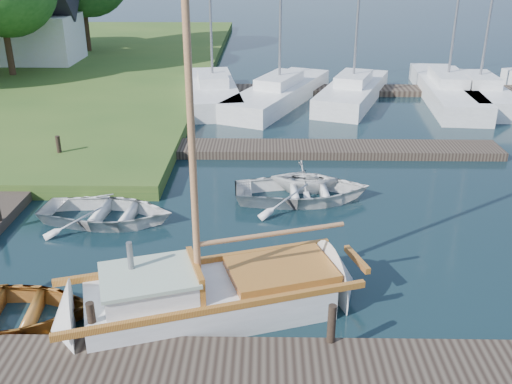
{
  "coord_description": "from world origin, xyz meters",
  "views": [
    {
      "loc": [
        0.24,
        -13.79,
        7.18
      ],
      "look_at": [
        0.0,
        0.0,
        1.2
      ],
      "focal_mm": 40.0,
      "sensor_mm": 36.0,
      "label": 1
    }
  ],
  "objects_px": {
    "dinghy": "(0,307)",
    "house_c": "(34,27)",
    "mooring_post_2": "(332,324)",
    "tender_b": "(305,175)",
    "tender_a": "(106,209)",
    "marina_boat_2": "(353,90)",
    "marina_boat_1": "(279,92)",
    "tender_c": "(303,187)",
    "mooring_post_1": "(92,321)",
    "marina_boat_4": "(478,91)",
    "marina_boat_0": "(213,90)",
    "mooring_post_5": "(59,147)",
    "marina_boat_3": "(446,89)",
    "sailboat": "(216,298)"
  },
  "relations": [
    {
      "from": "dinghy",
      "to": "house_c",
      "type": "xyz_separation_m",
      "value": [
        -8.84,
        26.16,
        2.19
      ]
    },
    {
      "from": "mooring_post_2",
      "to": "tender_b",
      "type": "distance_m",
      "value": 7.87
    },
    {
      "from": "tender_a",
      "to": "house_c",
      "type": "distance_m",
      "value": 23.65
    },
    {
      "from": "dinghy",
      "to": "marina_boat_2",
      "type": "height_order",
      "value": "marina_boat_2"
    },
    {
      "from": "marina_boat_1",
      "to": "tender_c",
      "type": "bearing_deg",
      "value": -154.12
    },
    {
      "from": "mooring_post_1",
      "to": "dinghy",
      "type": "relative_size",
      "value": 0.21
    },
    {
      "from": "tender_a",
      "to": "marina_boat_4",
      "type": "xyz_separation_m",
      "value": [
        14.93,
        13.57,
        0.18
      ]
    },
    {
      "from": "tender_a",
      "to": "marina_boat_0",
      "type": "height_order",
      "value": "marina_boat_0"
    },
    {
      "from": "marina_boat_2",
      "to": "house_c",
      "type": "relative_size",
      "value": 2.12
    },
    {
      "from": "mooring_post_5",
      "to": "tender_b",
      "type": "xyz_separation_m",
      "value": [
        8.48,
        -2.13,
        -0.14
      ]
    },
    {
      "from": "tender_c",
      "to": "marina_boat_3",
      "type": "relative_size",
      "value": 0.39
    },
    {
      "from": "house_c",
      "to": "tender_b",
      "type": "bearing_deg",
      "value": -51.03
    },
    {
      "from": "mooring_post_5",
      "to": "sailboat",
      "type": "relative_size",
      "value": 0.08
    },
    {
      "from": "marina_boat_0",
      "to": "tender_a",
      "type": "bearing_deg",
      "value": 163.48
    },
    {
      "from": "mooring_post_2",
      "to": "marina_boat_0",
      "type": "bearing_deg",
      "value": 101.47
    },
    {
      "from": "tender_a",
      "to": "marina_boat_3",
      "type": "relative_size",
      "value": 0.35
    },
    {
      "from": "sailboat",
      "to": "marina_boat_4",
      "type": "xyz_separation_m",
      "value": [
        11.49,
        17.83,
        0.23
      ]
    },
    {
      "from": "mooring_post_5",
      "to": "dinghy",
      "type": "relative_size",
      "value": 0.21
    },
    {
      "from": "sailboat",
      "to": "marina_boat_2",
      "type": "height_order",
      "value": "marina_boat_2"
    },
    {
      "from": "mooring_post_2",
      "to": "dinghy",
      "type": "height_order",
      "value": "mooring_post_2"
    },
    {
      "from": "tender_b",
      "to": "marina_boat_4",
      "type": "bearing_deg",
      "value": -35.17
    },
    {
      "from": "tender_b",
      "to": "house_c",
      "type": "relative_size",
      "value": 0.4
    },
    {
      "from": "marina_boat_0",
      "to": "marina_boat_4",
      "type": "xyz_separation_m",
      "value": [
        13.12,
        -0.09,
        0.01
      ]
    },
    {
      "from": "mooring_post_5",
      "to": "house_c",
      "type": "bearing_deg",
      "value": 112.38
    },
    {
      "from": "tender_b",
      "to": "tender_c",
      "type": "xyz_separation_m",
      "value": [
        -0.1,
        -0.68,
        -0.13
      ]
    },
    {
      "from": "dinghy",
      "to": "tender_c",
      "type": "height_order",
      "value": "tender_c"
    },
    {
      "from": "mooring_post_1",
      "to": "marina_boat_4",
      "type": "relative_size",
      "value": 0.07
    },
    {
      "from": "mooring_post_5",
      "to": "marina_boat_1",
      "type": "height_order",
      "value": "marina_boat_1"
    },
    {
      "from": "sailboat",
      "to": "marina_boat_3",
      "type": "relative_size",
      "value": 0.92
    },
    {
      "from": "marina_boat_1",
      "to": "marina_boat_3",
      "type": "xyz_separation_m",
      "value": [
        8.42,
        0.81,
        -0.01
      ]
    },
    {
      "from": "mooring_post_5",
      "to": "marina_boat_0",
      "type": "relative_size",
      "value": 0.08
    },
    {
      "from": "dinghy",
      "to": "marina_boat_4",
      "type": "bearing_deg",
      "value": -46.37
    },
    {
      "from": "tender_c",
      "to": "marina_boat_0",
      "type": "distance_m",
      "value": 12.64
    },
    {
      "from": "mooring_post_5",
      "to": "sailboat",
      "type": "bearing_deg",
      "value": -54.33
    },
    {
      "from": "tender_b",
      "to": "marina_boat_4",
      "type": "xyz_separation_m",
      "value": [
        9.24,
        11.29,
        0.02
      ]
    },
    {
      "from": "tender_a",
      "to": "marina_boat_1",
      "type": "xyz_separation_m",
      "value": [
        5.11,
        13.28,
        0.18
      ]
    },
    {
      "from": "dinghy",
      "to": "marina_boat_3",
      "type": "xyz_separation_m",
      "value": [
        14.48,
        18.85,
        0.16
      ]
    },
    {
      "from": "tender_b",
      "to": "marina_boat_1",
      "type": "xyz_separation_m",
      "value": [
        -0.58,
        11.0,
        0.01
      ]
    },
    {
      "from": "mooring_post_2",
      "to": "marina_boat_4",
      "type": "distance_m",
      "value": 21.26
    },
    {
      "from": "mooring_post_2",
      "to": "marina_boat_4",
      "type": "relative_size",
      "value": 0.07
    },
    {
      "from": "marina_boat_1",
      "to": "house_c",
      "type": "height_order",
      "value": "marina_boat_1"
    },
    {
      "from": "marina_boat_1",
      "to": "dinghy",
      "type": "bearing_deg",
      "value": -175.05
    },
    {
      "from": "mooring_post_1",
      "to": "marina_boat_3",
      "type": "height_order",
      "value": "marina_boat_3"
    },
    {
      "from": "tender_c",
      "to": "marina_boat_2",
      "type": "xyz_separation_m",
      "value": [
        3.18,
        12.04,
        0.15
      ]
    },
    {
      "from": "marina_boat_1",
      "to": "marina_boat_4",
      "type": "height_order",
      "value": "marina_boat_1"
    },
    {
      "from": "marina_boat_0",
      "to": "marina_boat_4",
      "type": "height_order",
      "value": "marina_boat_4"
    },
    {
      "from": "mooring_post_1",
      "to": "mooring_post_5",
      "type": "distance_m",
      "value": 10.77
    },
    {
      "from": "house_c",
      "to": "marina_boat_3",
      "type": "bearing_deg",
      "value": -17.42
    },
    {
      "from": "marina_boat_0",
      "to": "marina_boat_2",
      "type": "bearing_deg",
      "value": -99.11
    },
    {
      "from": "mooring_post_1",
      "to": "marina_boat_2",
      "type": "height_order",
      "value": "marina_boat_2"
    }
  ]
}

